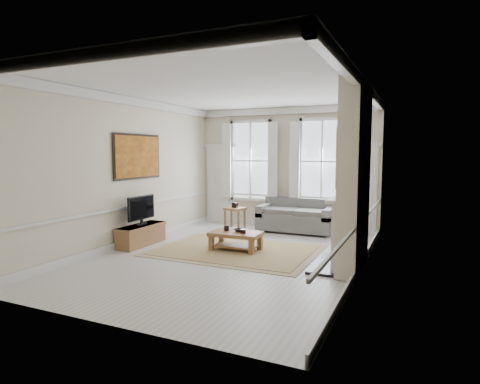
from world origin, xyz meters
The scene contains 23 objects.
floor centered at (0.00, 0.00, 0.00)m, with size 7.20×7.20×0.00m, color #B7B5AD.
ceiling centered at (0.00, 0.00, 3.40)m, with size 7.20×7.20×0.00m, color white.
back_wall centered at (0.00, 3.60, 1.70)m, with size 5.20×5.20×0.00m, color beige.
left_wall centered at (-2.60, 0.00, 1.70)m, with size 7.20×7.20×0.00m, color beige.
right_wall centered at (2.60, 0.00, 1.70)m, with size 7.20×7.20×0.00m, color beige.
window_left centered at (-1.05, 3.55, 1.90)m, with size 1.26×0.20×2.20m, color #B2BCC6, non-canonical shape.
window_right centered at (1.05, 3.55, 1.90)m, with size 1.26×0.20×2.20m, color #B2BCC6, non-canonical shape.
door_left centered at (-2.05, 3.56, 1.15)m, with size 0.90×0.08×2.30m, color silver.
door_right centered at (2.05, 3.56, 1.15)m, with size 0.90×0.08×2.30m, color silver.
painting centered at (-2.56, 0.30, 2.05)m, with size 0.05×1.66×1.06m, color orange.
chimney_breast centered at (2.43, 0.20, 1.70)m, with size 0.35×1.70×3.38m, color beige.
hearth centered at (2.00, 0.20, 0.03)m, with size 0.55×1.50×0.05m, color black.
fireplace centered at (2.20, 0.20, 0.73)m, with size 0.21×1.45×1.33m.
mirror centered at (2.21, 0.20, 2.05)m, with size 0.06×1.26×1.06m, color gold.
sofa centered at (0.49, 3.11, 0.37)m, with size 2.00×0.97×0.89m.
side_table centered at (-1.20, 2.78, 0.49)m, with size 0.61×0.61×0.60m.
rug centered at (-0.11, 0.50, 0.01)m, with size 3.50×2.60×0.02m, color tan.
coffee_table centered at (-0.11, 0.50, 0.34)m, with size 1.14×0.70×0.42m.
ceramic_pot_a centered at (-0.36, 0.55, 0.47)m, with size 0.11×0.11×0.11m, color black.
ceramic_pot_b centered at (0.09, 0.45, 0.46)m, with size 0.12×0.12×0.09m, color black.
bowl centered at (-0.06, 0.60, 0.45)m, with size 0.26×0.26×0.06m, color black.
tv_stand centered at (-2.34, 0.08, 0.24)m, with size 0.43×1.33×0.47m, color brown.
tv centered at (-2.32, 0.08, 0.87)m, with size 0.08×0.90×0.68m.
Camera 1 is at (3.53, -7.31, 2.15)m, focal length 30.00 mm.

